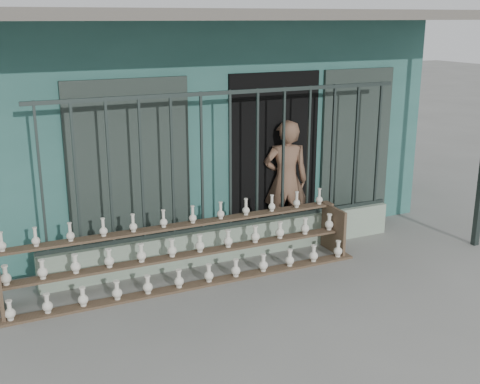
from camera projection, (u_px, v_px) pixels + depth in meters
name	position (u px, v px, depth m)	size (l,w,h in m)	color
ground	(276.00, 296.00, 7.00)	(60.00, 60.00, 0.00)	slate
workshop_building	(160.00, 109.00, 10.22)	(7.40, 6.60, 3.21)	#2D6058
parapet_wall	(231.00, 242.00, 8.06)	(5.00, 0.20, 0.45)	gray
security_fence	(230.00, 160.00, 7.75)	(5.00, 0.04, 1.80)	#283330
shelf_rack	(186.00, 252.00, 7.35)	(4.50, 0.68, 0.85)	brown
elderly_woman	(286.00, 181.00, 8.58)	(0.64, 0.42, 1.75)	brown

